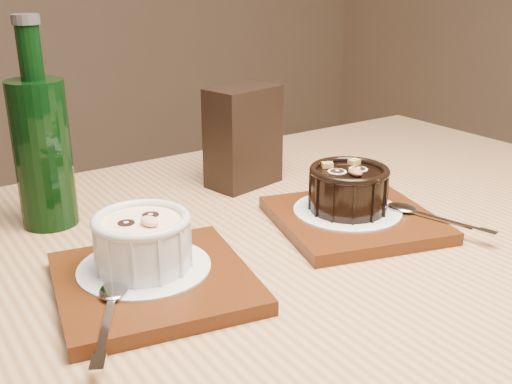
% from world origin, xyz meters
% --- Properties ---
extents(table, '(1.26, 0.89, 0.75)m').
position_xyz_m(table, '(0.19, 0.25, 0.66)').
color(table, '#9D6F44').
rests_on(table, ground).
extents(tray_left, '(0.20, 0.20, 0.01)m').
position_xyz_m(tray_left, '(0.04, 0.25, 0.76)').
color(tray_left, '#4F240D').
rests_on(tray_left, table).
extents(doily_left, '(0.13, 0.13, 0.00)m').
position_xyz_m(doily_left, '(0.04, 0.27, 0.77)').
color(doily_left, silver).
rests_on(doily_left, tray_left).
extents(ramekin_white, '(0.09, 0.09, 0.06)m').
position_xyz_m(ramekin_white, '(0.04, 0.27, 0.80)').
color(ramekin_white, silver).
rests_on(ramekin_white, doily_left).
extents(spoon_left, '(0.08, 0.13, 0.01)m').
position_xyz_m(spoon_left, '(-0.02, 0.20, 0.77)').
color(spoon_left, silver).
rests_on(spoon_left, tray_left).
extents(tray_right, '(0.21, 0.21, 0.01)m').
position_xyz_m(tray_right, '(0.31, 0.28, 0.76)').
color(tray_right, '#4F240D').
rests_on(tray_right, table).
extents(doily_right, '(0.13, 0.13, 0.00)m').
position_xyz_m(doily_right, '(0.30, 0.29, 0.77)').
color(doily_right, silver).
rests_on(doily_right, tray_right).
extents(ramekin_dark, '(0.10, 0.10, 0.06)m').
position_xyz_m(ramekin_dark, '(0.30, 0.29, 0.80)').
color(ramekin_dark, black).
rests_on(ramekin_dark, doily_right).
extents(spoon_right, '(0.07, 0.14, 0.01)m').
position_xyz_m(spoon_right, '(0.37, 0.22, 0.77)').
color(spoon_right, silver).
rests_on(spoon_right, tray_right).
extents(condiment_stand, '(0.11, 0.09, 0.14)m').
position_xyz_m(condiment_stand, '(0.26, 0.47, 0.82)').
color(condiment_stand, black).
rests_on(condiment_stand, table).
extents(green_bottle, '(0.07, 0.07, 0.24)m').
position_xyz_m(green_bottle, '(-0.01, 0.46, 0.84)').
color(green_bottle, black).
rests_on(green_bottle, table).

